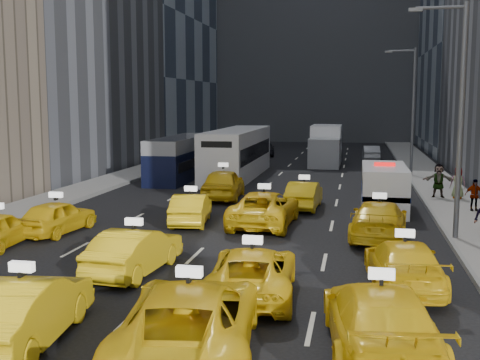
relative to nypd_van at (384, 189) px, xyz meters
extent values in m
plane|color=black|center=(-6.84, -18.27, -1.07)|extent=(160.00, 160.00, 0.00)
cube|color=gray|center=(-17.34, 6.73, -1.00)|extent=(3.00, 90.00, 0.15)
cube|color=gray|center=(3.66, 6.73, -1.00)|extent=(3.00, 90.00, 0.15)
cube|color=slate|center=(-15.89, 6.73, -0.98)|extent=(0.15, 90.00, 0.18)
cube|color=slate|center=(2.21, 6.73, -0.98)|extent=(0.15, 90.00, 0.18)
cylinder|color=#595B60|center=(2.46, -6.27, 3.43)|extent=(0.20, 0.20, 9.00)
cylinder|color=#595B60|center=(1.56, -6.27, 7.73)|extent=(1.80, 0.12, 0.12)
cube|color=slate|center=(0.66, -6.27, 7.68)|extent=(0.50, 0.22, 0.12)
cylinder|color=#595B60|center=(2.46, 13.73, 3.43)|extent=(0.20, 0.20, 9.00)
cylinder|color=#595B60|center=(1.56, 13.73, 7.73)|extent=(1.80, 0.12, 0.12)
cube|color=slate|center=(0.66, 13.73, 7.68)|extent=(0.50, 0.22, 0.12)
imported|color=yellow|center=(-8.54, -18.42, -0.29)|extent=(2.13, 4.86, 1.55)
imported|color=yellow|center=(-4.73, -18.40, -0.25)|extent=(3.50, 6.25, 1.65)
imported|color=yellow|center=(-0.79, -17.51, -0.29)|extent=(2.76, 5.60, 1.57)
imported|color=yellow|center=(-8.12, -12.72, -0.35)|extent=(1.92, 4.48, 1.44)
imported|color=yellow|center=(-4.11, -14.21, -0.38)|extent=(2.68, 5.13, 1.38)
imported|color=yellow|center=(0.05, -12.62, -0.37)|extent=(2.32, 4.94, 1.40)
imported|color=yellow|center=(-13.30, -7.93, -0.38)|extent=(2.08, 4.21, 1.38)
imported|color=yellow|center=(-8.45, -5.03, -0.40)|extent=(1.97, 4.24, 1.35)
imported|color=yellow|center=(-5.23, -4.78, -0.32)|extent=(2.68, 5.50, 1.50)
imported|color=yellow|center=(-0.44, -6.36, -0.33)|extent=(2.50, 5.28, 1.49)
imported|color=yellow|center=(-8.53, 1.85, -0.24)|extent=(2.30, 5.02, 1.67)
imported|color=yellow|center=(-3.90, -0.27, -0.39)|extent=(1.63, 4.20, 1.36)
cube|color=silver|center=(0.00, 0.00, 0.03)|extent=(2.12, 5.52, 2.21)
cylinder|color=black|center=(-0.90, -1.86, -0.63)|extent=(0.28, 0.88, 0.88)
cylinder|color=black|center=(0.90, -1.86, -0.63)|extent=(0.28, 0.88, 0.88)
cylinder|color=black|center=(-0.90, 1.86, -0.63)|extent=(0.28, 0.88, 0.88)
cylinder|color=black|center=(0.90, 1.86, -0.63)|extent=(0.28, 0.88, 0.88)
cube|color=navy|center=(0.00, 0.00, -0.12)|extent=(2.16, 5.52, 0.25)
cube|color=red|center=(0.00, 0.00, 1.22)|extent=(1.00, 0.35, 0.16)
cube|color=black|center=(-13.24, 9.64, 0.36)|extent=(3.19, 10.01, 2.86)
cylinder|color=black|center=(-14.21, 5.62, -0.52)|extent=(0.28, 1.10, 1.10)
cylinder|color=black|center=(-12.28, 5.62, -0.52)|extent=(0.28, 1.10, 1.10)
cylinder|color=black|center=(-14.21, 13.66, -0.52)|extent=(0.28, 1.10, 1.10)
cylinder|color=black|center=(-12.28, 13.66, -0.52)|extent=(0.28, 1.10, 1.10)
cube|color=silver|center=(-9.62, 11.37, 0.61)|extent=(3.72, 13.20, 3.37)
cylinder|color=black|center=(-10.82, 5.75, -0.52)|extent=(0.28, 1.10, 1.10)
cylinder|color=black|center=(-8.41, 5.75, -0.52)|extent=(0.28, 1.10, 1.10)
cylinder|color=black|center=(-10.82, 16.98, -0.52)|extent=(0.28, 1.10, 1.10)
cylinder|color=black|center=(-8.41, 16.98, -0.52)|extent=(0.28, 1.10, 1.10)
cube|color=white|center=(-3.91, 20.60, 0.57)|extent=(3.39, 7.45, 3.29)
cylinder|color=black|center=(-4.99, 17.91, -0.52)|extent=(0.28, 1.10, 1.10)
cylinder|color=black|center=(-2.83, 17.91, -0.52)|extent=(0.28, 1.10, 1.10)
cylinder|color=black|center=(-4.99, 23.29, -0.52)|extent=(0.28, 1.10, 1.10)
cylinder|color=black|center=(-2.83, 23.29, -0.52)|extent=(0.28, 1.10, 1.10)
imported|color=#B3B7BB|center=(0.15, 9.37, -0.33)|extent=(2.00, 4.63, 1.48)
imported|color=black|center=(-12.43, 23.68, -0.33)|extent=(2.88, 5.52, 1.48)
imported|color=slate|center=(-3.93, 28.13, -0.23)|extent=(2.43, 5.80, 1.67)
imported|color=black|center=(-10.01, 27.41, -0.39)|extent=(2.07, 4.16, 1.36)
imported|color=#9C9EA3|center=(-0.06, 25.39, -0.41)|extent=(1.54, 4.07, 1.33)
imported|color=gray|center=(4.20, -0.19, -0.16)|extent=(0.95, 0.54, 1.53)
imported|color=gray|center=(4.04, 3.56, -0.08)|extent=(0.92, 0.68, 1.68)
imported|color=gray|center=(3.05, 3.73, -0.01)|extent=(1.72, 0.57, 1.83)
camera|label=1|loc=(-1.37, -30.11, 4.34)|focal=45.00mm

